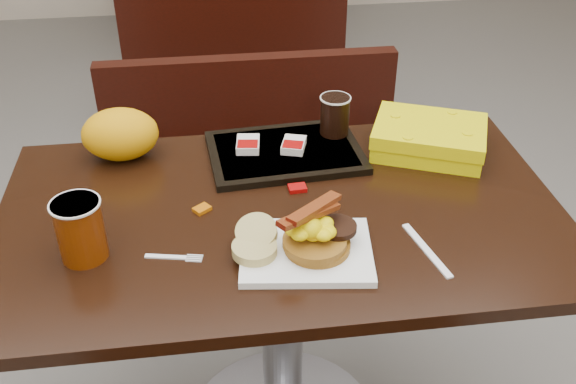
{
  "coord_description": "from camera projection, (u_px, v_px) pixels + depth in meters",
  "views": [
    {
      "loc": [
        -0.14,
        -1.13,
        1.57
      ],
      "look_at": [
        0.01,
        -0.01,
        0.8
      ],
      "focal_mm": 41.27,
      "sensor_mm": 36.0,
      "label": 1
    }
  ],
  "objects": [
    {
      "name": "table_near",
      "position": [
        282.0,
        334.0,
        1.62
      ],
      "size": [
        1.2,
        0.7,
        0.75
      ],
      "primitive_type": null,
      "color": "black",
      "rests_on": "floor"
    },
    {
      "name": "bench_near_n",
      "position": [
        256.0,
        183.0,
        2.2
      ],
      "size": [
        1.0,
        0.46,
        0.72
      ],
      "primitive_type": null,
      "color": "black",
      "rests_on": "floor"
    },
    {
      "name": "bench_far_s",
      "position": [
        233.0,
        47.0,
        3.18
      ],
      "size": [
        1.0,
        0.46,
        0.72
      ],
      "primitive_type": null,
      "color": "black",
      "rests_on": "floor"
    },
    {
      "name": "platter",
      "position": [
        306.0,
        252.0,
        1.28
      ],
      "size": [
        0.28,
        0.23,
        0.01
      ],
      "primitive_type": "cube",
      "rotation": [
        0.0,
        0.0,
        -0.12
      ],
      "color": "white",
      "rests_on": "table_near"
    },
    {
      "name": "pancake_stack",
      "position": [
        317.0,
        243.0,
        1.27
      ],
      "size": [
        0.14,
        0.14,
        0.03
      ],
      "primitive_type": "cylinder",
      "rotation": [
        0.0,
        0.0,
        -0.13
      ],
      "color": "#865E16",
      "rests_on": "platter"
    },
    {
      "name": "sausage_patty",
      "position": [
        337.0,
        227.0,
        1.28
      ],
      "size": [
        0.09,
        0.09,
        0.01
      ],
      "primitive_type": "cylinder",
      "rotation": [
        0.0,
        0.0,
        0.25
      ],
      "color": "black",
      "rests_on": "pancake_stack"
    },
    {
      "name": "scrambled_eggs",
      "position": [
        310.0,
        230.0,
        1.25
      ],
      "size": [
        0.1,
        0.1,
        0.04
      ],
      "primitive_type": "ellipsoid",
      "rotation": [
        0.0,
        0.0,
        -0.34
      ],
      "color": "#FFF205",
      "rests_on": "pancake_stack"
    },
    {
      "name": "bacon_strips",
      "position": [
        309.0,
        213.0,
        1.24
      ],
      "size": [
        0.16,
        0.14,
        0.01
      ],
      "primitive_type": null,
      "rotation": [
        0.0,
        0.0,
        0.62
      ],
      "color": "#4A0B05",
      "rests_on": "scrambled_eggs"
    },
    {
      "name": "muffin_bottom",
      "position": [
        254.0,
        249.0,
        1.26
      ],
      "size": [
        0.1,
        0.1,
        0.02
      ],
      "primitive_type": "cylinder",
      "rotation": [
        0.0,
        0.0,
        0.22
      ],
      "color": "tan",
      "rests_on": "platter"
    },
    {
      "name": "muffin_top",
      "position": [
        256.0,
        232.0,
        1.28
      ],
      "size": [
        0.1,
        0.11,
        0.05
      ],
      "primitive_type": "cylinder",
      "rotation": [
        0.38,
        0.0,
        -0.34
      ],
      "color": "tan",
      "rests_on": "platter"
    },
    {
      "name": "coffee_cup_near",
      "position": [
        80.0,
        230.0,
        1.25
      ],
      "size": [
        0.12,
        0.12,
        0.12
      ],
      "primitive_type": "cylinder",
      "rotation": [
        0.0,
        0.0,
        0.41
      ],
      "color": "#923805",
      "rests_on": "table_near"
    },
    {
      "name": "fork",
      "position": [
        166.0,
        257.0,
        1.28
      ],
      "size": [
        0.11,
        0.04,
        0.0
      ],
      "primitive_type": null,
      "rotation": [
        0.0,
        0.0,
        -0.21
      ],
      "color": "white",
      "rests_on": "table_near"
    },
    {
      "name": "knife",
      "position": [
        427.0,
        250.0,
        1.29
      ],
      "size": [
        0.05,
        0.17,
        0.0
      ],
      "primitive_type": "cube",
      "rotation": [
        0.0,
        0.0,
        -1.35
      ],
      "color": "white",
      "rests_on": "table_near"
    },
    {
      "name": "condiment_syrup",
      "position": [
        202.0,
        209.0,
        1.4
      ],
      "size": [
        0.04,
        0.04,
        0.01
      ],
      "primitive_type": "cube",
      "rotation": [
        0.0,
        0.0,
        0.64
      ],
      "color": "#B15407",
      "rests_on": "table_near"
    },
    {
      "name": "condiment_ketchup",
      "position": [
        297.0,
        188.0,
        1.47
      ],
      "size": [
        0.04,
        0.03,
        0.01
      ],
      "primitive_type": "cube",
      "rotation": [
        0.0,
        0.0,
        0.07
      ],
      "color": "#8C0504",
      "rests_on": "table_near"
    },
    {
      "name": "tray",
      "position": [
        285.0,
        152.0,
        1.59
      ],
      "size": [
        0.38,
        0.28,
        0.02
      ],
      "primitive_type": "cube",
      "rotation": [
        0.0,
        0.0,
        0.08
      ],
      "color": "black",
      "rests_on": "table_near"
    },
    {
      "name": "hashbrown_sleeve_left",
      "position": [
        248.0,
        144.0,
        1.58
      ],
      "size": [
        0.06,
        0.08,
        0.02
      ],
      "primitive_type": "cube",
      "rotation": [
        0.0,
        0.0,
        -0.12
      ],
      "color": "silver",
      "rests_on": "tray"
    },
    {
      "name": "hashbrown_sleeve_right",
      "position": [
        294.0,
        145.0,
        1.58
      ],
      "size": [
        0.07,
        0.08,
        0.02
      ],
      "primitive_type": "cube",
      "rotation": [
        0.0,
        0.0,
        -0.3
      ],
      "color": "silver",
      "rests_on": "tray"
    },
    {
      "name": "coffee_cup_far",
      "position": [
        335.0,
        115.0,
        1.62
      ],
      "size": [
        0.07,
        0.07,
        0.1
      ],
      "primitive_type": "cylinder",
      "rotation": [
        0.0,
        0.0,
        0.05
      ],
      "color": "black",
      "rests_on": "tray"
    },
    {
      "name": "clamshell",
      "position": [
        429.0,
        138.0,
        1.59
      ],
      "size": [
        0.32,
        0.28,
        0.07
      ],
      "primitive_type": "cube",
      "rotation": [
        0.0,
        0.0,
        -0.4
      ],
      "color": "#DACC03",
      "rests_on": "table_near"
    },
    {
      "name": "paper_bag",
      "position": [
        120.0,
        134.0,
        1.55
      ],
      "size": [
        0.21,
        0.19,
        0.12
      ],
      "primitive_type": "ellipsoid",
      "rotation": [
        0.0,
        0.0,
        0.36
      ],
      "color": "#D28E07",
      "rests_on": "table_near"
    }
  ]
}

